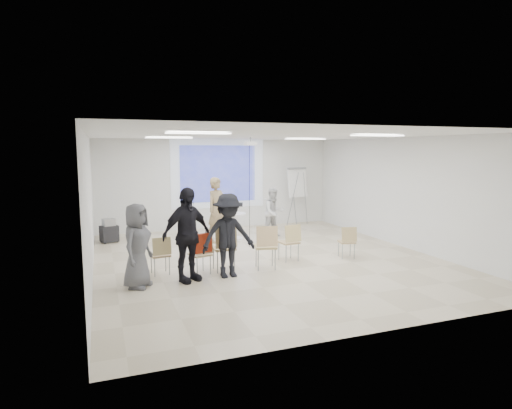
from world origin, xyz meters
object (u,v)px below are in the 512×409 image
object	(u,v)px
flipchart_easel	(297,183)
chair_right_inner	(290,239)
chair_left_inner	(225,245)
audience_mid	(228,230)
audience_left	(187,228)
player_left	(217,206)
chair_far_left	(161,252)
av_cart	(109,232)
player_right	(274,210)
audience_outer	(137,241)
chair_left_mid	(202,252)
pedestal_table	(235,224)
chair_center	(266,243)
laptop	(223,246)
chair_right_far	(348,240)

from	to	relation	value
flipchart_easel	chair_right_inner	bearing A→B (deg)	-124.96
chair_left_inner	audience_mid	bearing A→B (deg)	-93.89
audience_left	flipchart_easel	xyz separation A→B (m)	(4.90, 5.08, 0.40)
player_left	chair_far_left	distance (m)	3.46
audience_mid	av_cart	distance (m)	5.01
player_right	audience_left	bearing A→B (deg)	-144.11
player_left	av_cart	size ratio (longest dim) A/B	3.09
audience_outer	audience_left	bearing A→B (deg)	-55.39
player_right	audience_left	size ratio (longest dim) A/B	0.76
chair_left_mid	chair_left_inner	world-z (taller)	chair_left_inner
player_left	chair_right_inner	distance (m)	2.96
pedestal_table	chair_center	world-z (taller)	chair_center
player_left	chair_left_inner	xyz separation A→B (m)	(-0.63, -2.99, -0.47)
player_right	audience_left	distance (m)	4.87
chair_right_inner	audience_left	size ratio (longest dim) A/B	0.41
pedestal_table	player_right	world-z (taller)	player_right
chair_far_left	av_cart	xyz separation A→B (m)	(-0.96, 3.79, -0.18)
audience_left	audience_outer	distance (m)	1.00
player_left	chair_left_mid	bearing A→B (deg)	-140.57
player_right	chair_right_inner	xyz separation A→B (m)	(-0.75, -2.82, -0.30)
player_left	flipchart_easel	xyz separation A→B (m)	(3.36, 1.68, 0.44)
chair_right_inner	chair_left_inner	bearing A→B (deg)	-177.71
player_left	flipchart_easel	world-z (taller)	player_left
flipchart_easel	chair_center	bearing A→B (deg)	-129.97
chair_left_inner	chair_center	size ratio (longest dim) A/B	1.00
laptop	audience_left	size ratio (longest dim) A/B	0.17
pedestal_table	chair_right_far	xyz separation A→B (m)	(1.93, -3.09, 0.02)
player_right	laptop	distance (m)	3.88
audience_left	av_cart	world-z (taller)	audience_left
audience_outer	laptop	bearing A→B (deg)	-41.53
flipchart_easel	pedestal_table	bearing A→B (deg)	-158.45
chair_right_inner	chair_right_far	bearing A→B (deg)	-16.20
chair_left_mid	flipchart_easel	distance (m)	6.62
chair_right_inner	av_cart	distance (m)	5.48
av_cart	player_left	bearing A→B (deg)	-37.65
chair_right_far	audience_outer	bearing A→B (deg)	-160.62
audience_left	audience_mid	xyz separation A→B (m)	(0.87, -0.00, -0.10)
audience_mid	chair_left_inner	bearing A→B (deg)	81.89
player_left	av_cart	xyz separation A→B (m)	(-2.95, 1.01, -0.75)
chair_left_mid	chair_right_inner	size ratio (longest dim) A/B	0.94
player_right	chair_right_far	bearing A→B (deg)	-87.72
chair_right_far	audience_left	world-z (taller)	audience_left
chair_right_far	laptop	size ratio (longest dim) A/B	2.17
chair_left_inner	audience_mid	distance (m)	0.58
chair_far_left	chair_left_inner	bearing A→B (deg)	-14.86
audience_left	audience_mid	size ratio (longest dim) A/B	1.10
player_right	audience_mid	world-z (taller)	audience_mid
chair_right_inner	av_cart	xyz separation A→B (m)	(-4.02, 3.72, -0.22)
laptop	flipchart_easel	distance (m)	6.13
audience_left	player_left	bearing A→B (deg)	40.24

